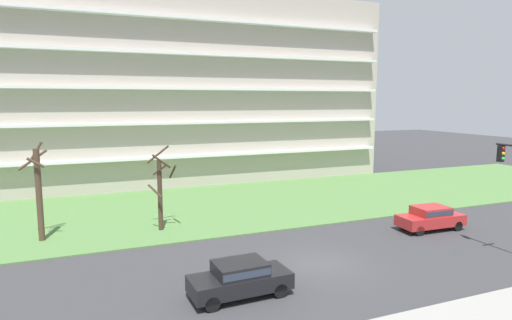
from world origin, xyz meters
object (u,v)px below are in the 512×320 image
tree_left (161,189)px  sedan_red_center_left (430,217)px  sedan_black_near_left (240,277)px  tree_far_left (38,191)px

tree_left → sedan_red_center_left: tree_left is taller
sedan_black_near_left → sedan_red_center_left: size_ratio=1.00×
sedan_black_near_left → sedan_red_center_left: same height
tree_far_left → sedan_red_center_left: bearing=-16.6°
tree_left → tree_far_left: bearing=175.3°
sedan_black_near_left → tree_far_left: bearing=124.5°
tree_left → sedan_black_near_left: 11.19m
tree_left → sedan_black_near_left: tree_left is taller
tree_far_left → sedan_red_center_left: size_ratio=1.35×
sedan_red_center_left → tree_left: bearing=-19.3°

